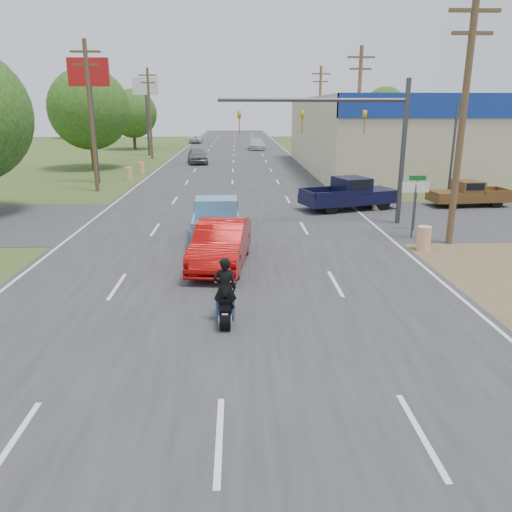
{
  "coord_description": "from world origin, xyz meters",
  "views": [
    {
      "loc": [
        0.36,
        -7.52,
        5.6
      ],
      "look_at": [
        0.92,
        7.01,
        1.3
      ],
      "focal_mm": 35.0,
      "sensor_mm": 36.0,
      "label": 1
    }
  ],
  "objects_px": {
    "brown_pickup": "(467,193)",
    "distant_car_grey": "(197,156)",
    "blue_pickup": "(217,217)",
    "distant_car_white": "(196,139)",
    "motorcycle": "(225,308)",
    "red_convertible": "(221,244)",
    "distant_car_silver": "(257,144)",
    "navy_pickup": "(351,193)",
    "rider": "(225,292)"
  },
  "relations": [
    {
      "from": "navy_pickup",
      "to": "rider",
      "type": "bearing_deg",
      "value": -41.95
    },
    {
      "from": "blue_pickup",
      "to": "brown_pickup",
      "type": "bearing_deg",
      "value": 23.45
    },
    {
      "from": "brown_pickup",
      "to": "distant_car_white",
      "type": "distance_m",
      "value": 61.12
    },
    {
      "from": "red_convertible",
      "to": "distant_car_silver",
      "type": "bearing_deg",
      "value": 93.42
    },
    {
      "from": "distant_car_silver",
      "to": "brown_pickup",
      "type": "bearing_deg",
      "value": -76.91
    },
    {
      "from": "distant_car_white",
      "to": "navy_pickup",
      "type": "bearing_deg",
      "value": 103.79
    },
    {
      "from": "rider",
      "to": "distant_car_grey",
      "type": "bearing_deg",
      "value": -85.46
    },
    {
      "from": "navy_pickup",
      "to": "brown_pickup",
      "type": "relative_size",
      "value": 1.26
    },
    {
      "from": "red_convertible",
      "to": "motorcycle",
      "type": "distance_m",
      "value": 5.17
    },
    {
      "from": "red_convertible",
      "to": "distant_car_grey",
      "type": "distance_m",
      "value": 36.21
    },
    {
      "from": "blue_pickup",
      "to": "navy_pickup",
      "type": "xyz_separation_m",
      "value": [
        7.53,
        6.0,
        0.05
      ]
    },
    {
      "from": "motorcycle",
      "to": "distant_car_silver",
      "type": "xyz_separation_m",
      "value": [
        3.2,
        59.83,
        0.37
      ]
    },
    {
      "from": "red_convertible",
      "to": "distant_car_white",
      "type": "relative_size",
      "value": 1.13
    },
    {
      "from": "distant_car_silver",
      "to": "blue_pickup",
      "type": "bearing_deg",
      "value": -95.22
    },
    {
      "from": "rider",
      "to": "blue_pickup",
      "type": "bearing_deg",
      "value": -87.28
    },
    {
      "from": "red_convertible",
      "to": "blue_pickup",
      "type": "bearing_deg",
      "value": 101.2
    },
    {
      "from": "red_convertible",
      "to": "brown_pickup",
      "type": "bearing_deg",
      "value": 45.23
    },
    {
      "from": "navy_pickup",
      "to": "distant_car_silver",
      "type": "height_order",
      "value": "navy_pickup"
    },
    {
      "from": "distant_car_silver",
      "to": "red_convertible",
      "type": "bearing_deg",
      "value": -94.51
    },
    {
      "from": "blue_pickup",
      "to": "brown_pickup",
      "type": "relative_size",
      "value": 1.12
    },
    {
      "from": "distant_car_grey",
      "to": "distant_car_white",
      "type": "distance_m",
      "value": 32.88
    },
    {
      "from": "blue_pickup",
      "to": "distant_car_white",
      "type": "height_order",
      "value": "blue_pickup"
    },
    {
      "from": "red_convertible",
      "to": "distant_car_silver",
      "type": "relative_size",
      "value": 0.93
    },
    {
      "from": "blue_pickup",
      "to": "distant_car_grey",
      "type": "bearing_deg",
      "value": 94.72
    },
    {
      "from": "brown_pickup",
      "to": "motorcycle",
      "type": "bearing_deg",
      "value": 134.54
    },
    {
      "from": "red_convertible",
      "to": "brown_pickup",
      "type": "height_order",
      "value": "red_convertible"
    },
    {
      "from": "rider",
      "to": "navy_pickup",
      "type": "distance_m",
      "value": 17.14
    },
    {
      "from": "rider",
      "to": "motorcycle",
      "type": "bearing_deg",
      "value": 90.0
    },
    {
      "from": "distant_car_white",
      "to": "motorcycle",
      "type": "bearing_deg",
      "value": 95.82
    },
    {
      "from": "rider",
      "to": "distant_car_silver",
      "type": "bearing_deg",
      "value": -93.81
    },
    {
      "from": "red_convertible",
      "to": "rider",
      "type": "relative_size",
      "value": 2.91
    },
    {
      "from": "navy_pickup",
      "to": "distant_car_grey",
      "type": "xyz_separation_m",
      "value": [
        -10.74,
        25.48,
        -0.11
      ]
    },
    {
      "from": "blue_pickup",
      "to": "distant_car_silver",
      "type": "xyz_separation_m",
      "value": [
        3.79,
        50.13,
        -0.09
      ]
    },
    {
      "from": "rider",
      "to": "brown_pickup",
      "type": "bearing_deg",
      "value": -131.37
    },
    {
      "from": "brown_pickup",
      "to": "red_convertible",
      "type": "bearing_deg",
      "value": 123.3
    },
    {
      "from": "distant_car_silver",
      "to": "motorcycle",
      "type": "bearing_deg",
      "value": -93.96
    },
    {
      "from": "red_convertible",
      "to": "brown_pickup",
      "type": "relative_size",
      "value": 1.07
    },
    {
      "from": "brown_pickup",
      "to": "distant_car_silver",
      "type": "bearing_deg",
      "value": 9.09
    },
    {
      "from": "motorcycle",
      "to": "distant_car_white",
      "type": "bearing_deg",
      "value": 94.28
    },
    {
      "from": "blue_pickup",
      "to": "distant_car_grey",
      "type": "relative_size",
      "value": 1.1
    },
    {
      "from": "distant_car_grey",
      "to": "brown_pickup",
      "type": "bearing_deg",
      "value": -62.76
    },
    {
      "from": "red_convertible",
      "to": "blue_pickup",
      "type": "xyz_separation_m",
      "value": [
        -0.33,
        4.56,
        0.05
      ]
    },
    {
      "from": "motorcycle",
      "to": "blue_pickup",
      "type": "xyz_separation_m",
      "value": [
        -0.58,
        9.7,
        0.46
      ]
    },
    {
      "from": "distant_car_grey",
      "to": "distant_car_silver",
      "type": "xyz_separation_m",
      "value": [
        7.0,
        18.66,
        -0.03
      ]
    },
    {
      "from": "motorcycle",
      "to": "distant_car_grey",
      "type": "relative_size",
      "value": 0.39
    },
    {
      "from": "rider",
      "to": "navy_pickup",
      "type": "height_order",
      "value": "navy_pickup"
    },
    {
      "from": "motorcycle",
      "to": "distant_car_silver",
      "type": "bearing_deg",
      "value": 86.19
    },
    {
      "from": "red_convertible",
      "to": "distant_car_white",
      "type": "height_order",
      "value": "red_convertible"
    },
    {
      "from": "brown_pickup",
      "to": "distant_car_grey",
      "type": "height_order",
      "value": "distant_car_grey"
    },
    {
      "from": "red_convertible",
      "to": "blue_pickup",
      "type": "relative_size",
      "value": 0.95
    }
  ]
}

